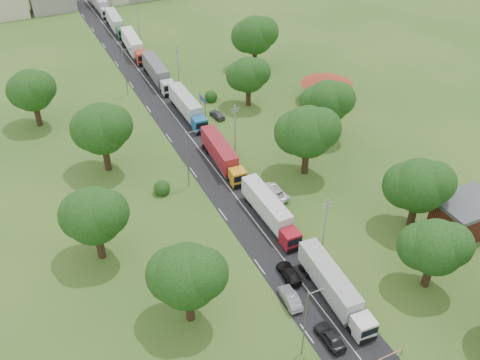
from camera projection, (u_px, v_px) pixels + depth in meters
ground at (263, 232)px, 76.66m from camera, size 260.00×260.00×0.00m
road at (209, 161)px, 91.20m from camera, size 8.00×200.00×0.04m
info_sign at (203, 102)px, 102.14m from camera, size 0.12×3.10×4.10m
pole_1 at (325, 225)px, 70.71m from camera, size 1.60×0.24×9.00m
pole_2 at (235, 128)px, 91.07m from camera, size 1.60×0.24×9.00m
pole_3 at (178, 66)px, 111.42m from camera, size 1.60×0.24×9.00m
pole_4 at (139, 23)px, 131.78m from camera, size 1.60×0.24×9.00m
lamp_0 at (306, 320)px, 56.97m from camera, size 2.03×0.22×10.00m
lamp_1 at (188, 156)px, 82.41m from camera, size 2.03×0.22×10.00m
lamp_2 at (125, 69)px, 107.86m from camera, size 2.03×0.22×10.00m
tree_2 at (435, 247)px, 64.65m from camera, size 8.00×8.00×10.10m
tree_3 at (419, 185)px, 73.65m from camera, size 8.80×8.80×11.07m
tree_4 at (307, 131)px, 83.93m from camera, size 9.60×9.60×12.05m
tree_5 at (327, 102)px, 93.25m from camera, size 8.80×8.80×11.07m
tree_6 at (248, 75)px, 103.53m from camera, size 8.00×8.00×10.10m
tree_7 at (255, 35)px, 116.84m from camera, size 9.60×9.60×12.05m
tree_10 at (187, 275)px, 59.99m from camera, size 8.80×8.80×11.07m
tree_11 at (93, 215)px, 68.46m from camera, size 8.80×8.80×11.07m
tree_12 at (101, 128)px, 84.73m from camera, size 9.60×9.60×12.05m
tree_13 at (31, 90)px, 96.84m from camera, size 8.80×8.80×11.07m
house_brick at (466, 216)px, 75.43m from camera, size 8.60×6.60×5.20m
house_cream at (327, 84)px, 106.77m from camera, size 10.08×10.08×5.80m
truck_0 at (333, 286)px, 65.40m from camera, size 3.18×14.55×4.02m
truck_1 at (270, 210)px, 77.33m from camera, size 2.52×14.24×3.95m
truck_2 at (222, 154)px, 89.10m from camera, size 3.09×14.44×3.99m
truck_3 at (187, 106)px, 102.38m from camera, size 2.54×14.75×4.09m
truck_4 at (157, 72)px, 114.50m from camera, size 3.07×15.43×4.27m
truck_5 at (133, 45)px, 126.66m from camera, size 3.48×15.57×4.30m
truck_6 at (116, 23)px, 139.13m from camera, size 3.16×14.60×4.03m
truck_7 at (100, 4)px, 151.10m from camera, size 2.56×14.44×4.00m
car_lane_front at (330, 337)px, 61.03m from camera, size 2.00×4.65×1.56m
car_lane_mid at (290, 298)px, 65.72m from camera, size 2.00×4.63×1.48m
car_lane_rear at (289, 273)px, 69.20m from camera, size 2.23×4.86×1.38m
car_verge_near at (274, 192)px, 82.95m from camera, size 2.79×5.78×1.59m
car_verge_far at (217, 114)px, 102.88m from camera, size 2.11×4.15×1.35m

